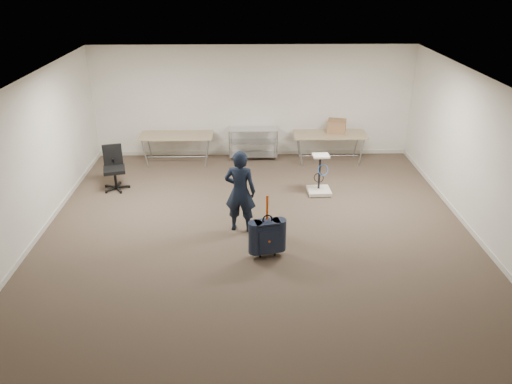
{
  "coord_description": "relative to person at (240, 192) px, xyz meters",
  "views": [
    {
      "loc": [
        -0.19,
        -7.81,
        4.6
      ],
      "look_at": [
        -0.01,
        0.3,
        0.85
      ],
      "focal_mm": 35.0,
      "sensor_mm": 36.0,
      "label": 1
    }
  ],
  "objects": [
    {
      "name": "person",
      "position": [
        0.0,
        0.0,
        0.0
      ],
      "size": [
        0.64,
        0.48,
        1.58
      ],
      "primitive_type": "imported",
      "rotation": [
        0.0,
        0.0,
        2.96
      ],
      "color": "black",
      "rests_on": "ground"
    },
    {
      "name": "wire_shelf",
      "position": [
        0.3,
        3.75,
        -0.35
      ],
      "size": [
        1.22,
        0.47,
        0.8
      ],
      "color": "silver",
      "rests_on": "ground"
    },
    {
      "name": "cardboard_box",
      "position": [
        2.37,
        3.59,
        0.11
      ],
      "size": [
        0.51,
        0.43,
        0.33
      ],
      "primitive_type": "cube",
      "rotation": [
        0.0,
        0.0,
        -0.25
      ],
      "color": "#998047",
      "rests_on": "folding_table_right"
    },
    {
      "name": "folding_table_left",
      "position": [
        -1.6,
        3.5,
        -0.11
      ],
      "size": [
        1.8,
        0.75,
        0.73
      ],
      "color": "tan",
      "rests_on": "ground"
    },
    {
      "name": "suitcase",
      "position": [
        0.46,
        -0.95,
        -0.4
      ],
      "size": [
        0.46,
        0.33,
        1.14
      ],
      "color": "black",
      "rests_on": "ground"
    },
    {
      "name": "room_shell",
      "position": [
        0.3,
        0.93,
        -0.74
      ],
      "size": [
        8.0,
        9.0,
        9.0
      ],
      "color": "silver",
      "rests_on": "ground"
    },
    {
      "name": "folding_table_right",
      "position": [
        2.2,
        3.5,
        -0.11
      ],
      "size": [
        1.8,
        0.75,
        0.73
      ],
      "color": "tan",
      "rests_on": "ground"
    },
    {
      "name": "office_chair",
      "position": [
        -2.78,
        1.95,
        -0.49
      ],
      "size": [
        0.59,
        0.59,
        0.98
      ],
      "color": "black",
      "rests_on": "ground"
    },
    {
      "name": "ground",
      "position": [
        0.3,
        -0.45,
        -0.79
      ],
      "size": [
        9.0,
        9.0,
        0.0
      ],
      "primitive_type": "plane",
      "color": "#493B2C",
      "rests_on": "ground"
    },
    {
      "name": "equipment_cart",
      "position": [
        1.7,
        1.59,
        -0.56
      ],
      "size": [
        0.51,
        0.51,
        0.89
      ],
      "color": "beige",
      "rests_on": "ground"
    }
  ]
}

